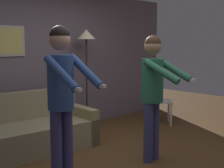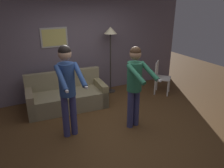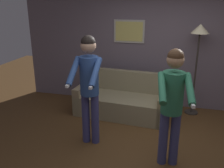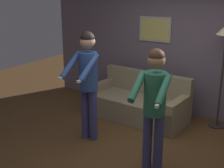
{
  "view_description": "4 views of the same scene",
  "coord_description": "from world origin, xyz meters",
  "px_view_note": "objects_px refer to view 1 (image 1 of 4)",
  "views": [
    {
      "loc": [
        -2.98,
        -2.78,
        1.62
      ],
      "look_at": [
        -0.26,
        0.05,
        1.11
      ],
      "focal_mm": 50.0,
      "sensor_mm": 36.0,
      "label": 1
    },
    {
      "loc": [
        -1.94,
        -3.59,
        2.54
      ],
      "look_at": [
        -0.12,
        -0.0,
        0.99
      ],
      "focal_mm": 35.0,
      "sensor_mm": 36.0,
      "label": 2
    },
    {
      "loc": [
        0.31,
        -3.41,
        2.32
      ],
      "look_at": [
        -0.59,
        0.03,
        1.12
      ],
      "focal_mm": 40.0,
      "sensor_mm": 36.0,
      "label": 3
    },
    {
      "loc": [
        1.91,
        -3.74,
        2.48
      ],
      "look_at": [
        -0.36,
        -0.14,
        1.15
      ],
      "focal_mm": 50.0,
      "sensor_mm": 36.0,
      "label": 4
    }
  ],
  "objects_px": {
    "torchiere_lamp": "(86,45)",
    "person_standing_left": "(62,88)",
    "person_standing_right": "(153,86)",
    "dining_chair_distant": "(157,98)",
    "couch": "(31,133)"
  },
  "relations": [
    {
      "from": "person_standing_left",
      "to": "dining_chair_distant",
      "type": "bearing_deg",
      "value": 17.69
    },
    {
      "from": "couch",
      "to": "person_standing_right",
      "type": "relative_size",
      "value": 1.13
    },
    {
      "from": "person_standing_left",
      "to": "person_standing_right",
      "type": "relative_size",
      "value": 1.05
    },
    {
      "from": "torchiere_lamp",
      "to": "dining_chair_distant",
      "type": "distance_m",
      "value": 1.77
    },
    {
      "from": "person_standing_right",
      "to": "torchiere_lamp",
      "type": "bearing_deg",
      "value": 77.9
    },
    {
      "from": "couch",
      "to": "torchiere_lamp",
      "type": "distance_m",
      "value": 1.98
    },
    {
      "from": "person_standing_right",
      "to": "couch",
      "type": "bearing_deg",
      "value": 123.66
    },
    {
      "from": "couch",
      "to": "person_standing_right",
      "type": "xyz_separation_m",
      "value": [
        1.01,
        -1.52,
        0.77
      ]
    },
    {
      "from": "dining_chair_distant",
      "to": "person_standing_right",
      "type": "bearing_deg",
      "value": -143.5
    },
    {
      "from": "torchiere_lamp",
      "to": "person_standing_left",
      "type": "height_order",
      "value": "torchiere_lamp"
    },
    {
      "from": "torchiere_lamp",
      "to": "person_standing_left",
      "type": "xyz_separation_m",
      "value": [
        -1.71,
        -1.66,
        -0.47
      ]
    },
    {
      "from": "couch",
      "to": "person_standing_left",
      "type": "height_order",
      "value": "person_standing_left"
    },
    {
      "from": "person_standing_left",
      "to": "person_standing_right",
      "type": "xyz_separation_m",
      "value": [
        1.3,
        -0.27,
        -0.07
      ]
    },
    {
      "from": "couch",
      "to": "person_standing_left",
      "type": "xyz_separation_m",
      "value": [
        -0.28,
        -1.25,
        0.84
      ]
    },
    {
      "from": "torchiere_lamp",
      "to": "person_standing_right",
      "type": "relative_size",
      "value": 1.09
    }
  ]
}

